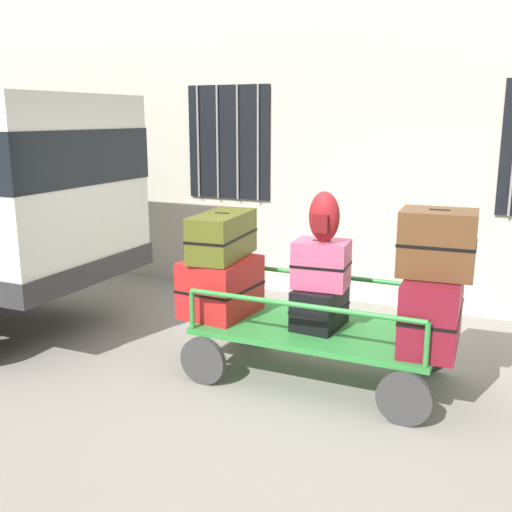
# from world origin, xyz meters

# --- Properties ---
(ground_plane) EXTENTS (40.00, 40.00, 0.00)m
(ground_plane) POSITION_xyz_m (0.00, 0.00, 0.00)
(ground_plane) COLOR gray
(building_wall) EXTENTS (12.00, 0.38, 5.00)m
(building_wall) POSITION_xyz_m (0.00, 2.68, 2.50)
(building_wall) COLOR beige
(building_wall) RESTS_ON ground
(luggage_cart) EXTENTS (2.21, 1.17, 0.49)m
(luggage_cart) POSITION_xyz_m (0.32, 0.12, 0.39)
(luggage_cart) COLOR #2D8438
(luggage_cart) RESTS_ON ground
(cart_railing) EXTENTS (2.09, 1.04, 0.37)m
(cart_railing) POSITION_xyz_m (0.32, 0.12, 0.79)
(cart_railing) COLOR #2D8438
(cart_railing) RESTS_ON luggage_cart
(suitcase_left_bottom) EXTENTS (0.63, 0.77, 0.55)m
(suitcase_left_bottom) POSITION_xyz_m (-0.67, 0.10, 0.76)
(suitcase_left_bottom) COLOR #B21E1E
(suitcase_left_bottom) RESTS_ON luggage_cart
(suitcase_left_middle) EXTENTS (0.46, 0.89, 0.43)m
(suitcase_left_middle) POSITION_xyz_m (-0.67, 0.15, 1.24)
(suitcase_left_middle) COLOR #4C5119
(suitcase_left_middle) RESTS_ON suitcase_left_bottom
(suitcase_midleft_bottom) EXTENTS (0.42, 0.56, 0.37)m
(suitcase_midleft_bottom) POSITION_xyz_m (0.32, 0.14, 0.67)
(suitcase_midleft_bottom) COLOR black
(suitcase_midleft_bottom) RESTS_ON luggage_cart
(suitcase_midleft_middle) EXTENTS (0.51, 0.41, 0.43)m
(suitcase_midleft_middle) POSITION_xyz_m (0.32, 0.16, 1.07)
(suitcase_midleft_middle) COLOR #CC4C72
(suitcase_midleft_middle) RESTS_ON suitcase_midleft_bottom
(suitcase_center_bottom) EXTENTS (0.49, 0.90, 0.60)m
(suitcase_center_bottom) POSITION_xyz_m (1.30, 0.09, 0.78)
(suitcase_center_bottom) COLOR maroon
(suitcase_center_bottom) RESTS_ON luggage_cart
(suitcase_center_middle) EXTENTS (0.63, 0.51, 0.54)m
(suitcase_center_middle) POSITION_xyz_m (1.30, 0.13, 1.35)
(suitcase_center_middle) COLOR brown
(suitcase_center_middle) RESTS_ON suitcase_center_bottom
(backpack) EXTENTS (0.27, 0.22, 0.44)m
(backpack) POSITION_xyz_m (0.36, 0.08, 1.50)
(backpack) COLOR maroon
(backpack) RESTS_ON suitcase_midleft_middle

